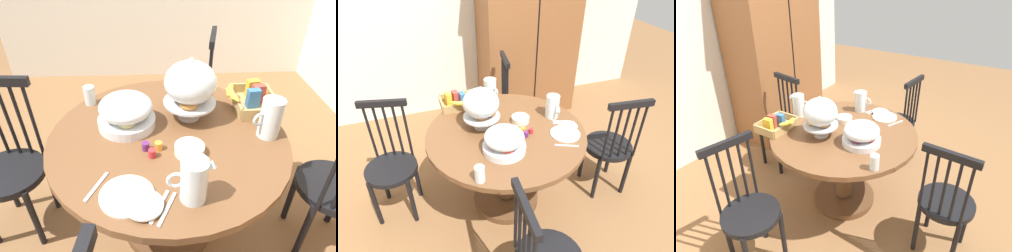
% 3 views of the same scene
% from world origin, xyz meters
% --- Properties ---
extents(ground_plane, '(10.00, 10.00, 0.00)m').
position_xyz_m(ground_plane, '(0.00, 0.00, 0.00)').
color(ground_plane, brown).
extents(dining_table, '(1.20, 1.20, 0.74)m').
position_xyz_m(dining_table, '(-0.15, 0.03, 0.53)').
color(dining_table, brown).
rests_on(dining_table, ground_plane).
extents(windsor_chair_near_window, '(0.42, 0.41, 0.97)m').
position_xyz_m(windsor_chair_near_window, '(-1.02, 0.25, 0.45)').
color(windsor_chair_near_window, black).
rests_on(windsor_chair_near_window, ground_plane).
extents(windsor_chair_by_cabinet, '(0.40, 0.40, 0.97)m').
position_xyz_m(windsor_chair_by_cabinet, '(-0.23, -0.87, 0.45)').
color(windsor_chair_by_cabinet, black).
rests_on(windsor_chair_by_cabinet, ground_plane).
extents(windsor_chair_far_side, '(0.40, 0.40, 0.97)m').
position_xyz_m(windsor_chair_far_side, '(0.01, 0.91, 0.45)').
color(windsor_chair_far_side, black).
rests_on(windsor_chair_far_side, ground_plane).
extents(pastry_stand_with_dome, '(0.28, 0.28, 0.34)m').
position_xyz_m(pastry_stand_with_dome, '(-0.30, 0.15, 0.94)').
color(pastry_stand_with_dome, silver).
rests_on(pastry_stand_with_dome, dining_table).
extents(fruit_platter_covered, '(0.30, 0.30, 0.18)m').
position_xyz_m(fruit_platter_covered, '(-0.23, -0.19, 0.83)').
color(fruit_platter_covered, silver).
rests_on(fruit_platter_covered, dining_table).
extents(orange_juice_pitcher, '(0.11, 0.18, 0.20)m').
position_xyz_m(orange_juice_pitcher, '(-0.12, 0.52, 0.83)').
color(orange_juice_pitcher, silver).
rests_on(orange_juice_pitcher, dining_table).
extents(milk_pitcher, '(0.11, 0.19, 0.19)m').
position_xyz_m(milk_pitcher, '(0.27, 0.10, 0.83)').
color(milk_pitcher, silver).
rests_on(milk_pitcher, dining_table).
extents(cereal_basket, '(0.32, 0.30, 0.12)m').
position_xyz_m(cereal_basket, '(-0.40, 0.52, 0.78)').
color(cereal_basket, tan).
rests_on(cereal_basket, dining_table).
extents(china_plate_large, '(0.22, 0.22, 0.01)m').
position_xyz_m(china_plate_large, '(0.26, -0.16, 0.75)').
color(china_plate_large, white).
rests_on(china_plate_large, dining_table).
extents(china_plate_small, '(0.15, 0.15, 0.01)m').
position_xyz_m(china_plate_small, '(0.31, -0.09, 0.76)').
color(china_plate_small, white).
rests_on(china_plate_small, china_plate_large).
extents(cereal_bowl, '(0.14, 0.14, 0.04)m').
position_xyz_m(cereal_bowl, '(0.01, 0.12, 0.76)').
color(cereal_bowl, white).
rests_on(cereal_bowl, dining_table).
extents(drinking_glass, '(0.06, 0.06, 0.11)m').
position_xyz_m(drinking_glass, '(-0.47, -0.41, 0.80)').
color(drinking_glass, silver).
rests_on(drinking_glass, dining_table).
extents(jam_jar_strawberry, '(0.04, 0.04, 0.04)m').
position_xyz_m(jam_jar_strawberry, '(0.02, -0.05, 0.76)').
color(jam_jar_strawberry, '#B7282D').
rests_on(jam_jar_strawberry, dining_table).
extents(jam_jar_apricot, '(0.04, 0.04, 0.04)m').
position_xyz_m(jam_jar_apricot, '(-0.03, -0.02, 0.76)').
color(jam_jar_apricot, orange).
rests_on(jam_jar_apricot, dining_table).
extents(jam_jar_grape, '(0.04, 0.04, 0.04)m').
position_xyz_m(jam_jar_grape, '(-0.03, -0.08, 0.76)').
color(jam_jar_grape, '#5B2366').
rests_on(jam_jar_grape, dining_table).
extents(table_knife, '(0.16, 0.08, 0.01)m').
position_xyz_m(table_knife, '(0.31, -0.03, 0.74)').
color(table_knife, silver).
rests_on(table_knife, dining_table).
extents(dinner_fork, '(0.16, 0.08, 0.01)m').
position_xyz_m(dinner_fork, '(0.33, -0.00, 0.74)').
color(dinner_fork, silver).
rests_on(dinner_fork, dining_table).
extents(soup_spoon, '(0.16, 0.08, 0.01)m').
position_xyz_m(soup_spoon, '(0.20, -0.28, 0.74)').
color(soup_spoon, silver).
rests_on(soup_spoon, dining_table).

